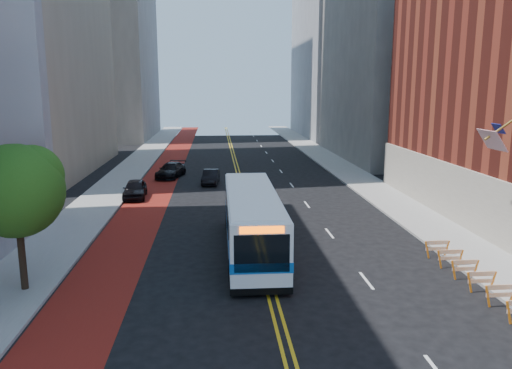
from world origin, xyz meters
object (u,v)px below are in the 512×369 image
Objects in this scene: street_tree at (17,187)px; transit_bus at (252,220)px; car_b at (211,177)px; car_c at (171,170)px; car_a at (135,189)px.

street_tree is 0.52× the size of transit_bus.
car_b is (8.30, 25.27, -4.23)m from street_tree.
transit_bus is 25.26m from car_c.
street_tree reaches higher than car_a.
street_tree is 1.29× the size of car_c.
transit_bus reaches higher than car_b.
car_c reaches higher than car_b.
car_c is (-6.63, 24.35, -1.10)m from transit_bus.
car_b is (-2.49, 20.52, -1.17)m from transit_bus.
car_a is 1.09× the size of car_b.
car_c is (-4.14, 3.83, 0.07)m from car_b.
street_tree is at bearing -98.68° from car_a.
car_c is at bearing 105.66° from transit_bus.
transit_bus is 2.86× the size of car_a.
car_a is at bearing -132.61° from car_b.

